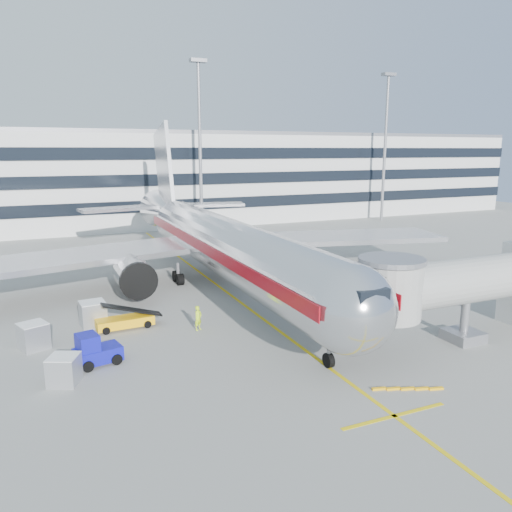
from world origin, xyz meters
name	(u,v)px	position (x,y,z in m)	size (l,w,h in m)	color
ground	(271,325)	(0.00, 0.00, 0.00)	(180.00, 180.00, 0.00)	gray
lead_in_line	(224,290)	(0.00, 10.00, 0.01)	(0.25, 70.00, 0.01)	#DDBC0B
stop_bar	(394,416)	(0.00, -14.00, 0.01)	(6.00, 0.25, 0.01)	#DDBC0B
main_jet	(217,242)	(0.00, 11.72, 4.23)	(50.95, 48.70, 16.06)	silver
jet_bridge	(486,282)	(12.18, -8.00, 3.87)	(17.80, 4.50, 7.00)	silver
terminal	(129,178)	(0.00, 57.95, 7.80)	(150.00, 24.25, 15.60)	silver
light_mast_centre	(200,134)	(8.00, 42.00, 14.88)	(2.40, 1.20, 25.45)	gray
light_mast_east	(386,136)	(42.00, 42.00, 14.88)	(2.40, 1.20, 25.45)	gray
belt_loader	(125,321)	(-9.90, 3.51, 0.57)	(4.26, 1.74, 2.02)	#FFB30A
baggage_tug	(95,351)	(-12.54, -2.12, 0.86)	(2.91, 2.16, 1.98)	#0E109B
cargo_container_left	(33,336)	(-15.88, 2.05, 0.86)	(2.07, 2.07, 1.71)	#A9ABB0
cargo_container_right	(93,314)	(-11.93, 4.91, 0.92)	(1.87, 1.87, 1.83)	#A9ABB0
cargo_container_front	(64,370)	(-14.35, -4.00, 0.81)	(1.99, 1.99, 1.60)	#A9ABB0
ramp_worker	(198,318)	(-5.17, 1.09, 0.88)	(0.65, 0.42, 1.77)	#C5F219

